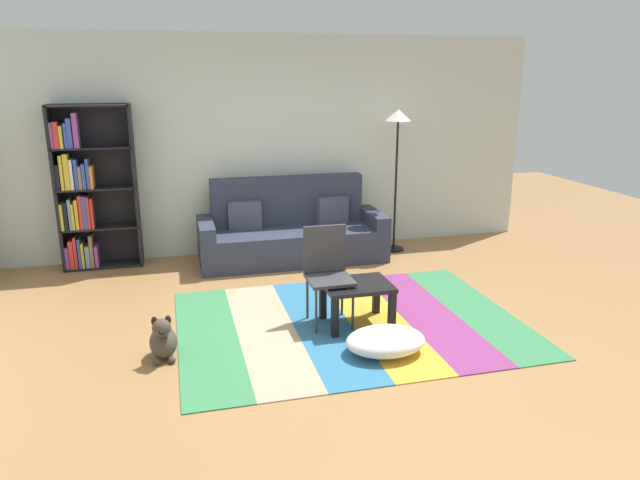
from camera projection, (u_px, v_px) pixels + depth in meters
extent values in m
plane|color=#9E7042|center=(330.00, 324.00, 5.41)|extent=(14.00, 14.00, 0.00)
cube|color=silver|center=(277.00, 145.00, 7.40)|extent=(6.80, 0.10, 2.70)
cube|color=#387F4C|center=(208.00, 338.00, 5.11)|extent=(0.52, 2.31, 0.01)
cube|color=tan|center=(267.00, 332.00, 5.23)|extent=(0.52, 2.31, 0.01)
cube|color=teal|center=(323.00, 326.00, 5.36)|extent=(0.52, 2.31, 0.01)
cube|color=gold|center=(376.00, 320.00, 5.48)|extent=(0.52, 2.31, 0.01)
cube|color=#843370|center=(427.00, 315.00, 5.61)|extent=(0.52, 2.31, 0.01)
cube|color=#387F4C|center=(476.00, 309.00, 5.73)|extent=(0.52, 2.31, 0.01)
cube|color=#2D3347|center=(293.00, 245.00, 7.18)|extent=(1.90, 0.80, 0.40)
cube|color=#2D3347|center=(287.00, 200.00, 7.32)|extent=(1.90, 0.20, 0.60)
cube|color=#2D3347|center=(207.00, 245.00, 6.91)|extent=(0.18, 0.80, 0.56)
cube|color=#2D3347|center=(373.00, 233.00, 7.41)|extent=(0.18, 0.80, 0.56)
cube|color=#42475B|center=(245.00, 216.00, 7.12)|extent=(0.42, 0.19, 0.36)
cube|color=#42475B|center=(332.00, 211.00, 7.38)|extent=(0.42, 0.19, 0.36)
cube|color=black|center=(57.00, 190.00, 6.66)|extent=(0.04, 0.28, 1.90)
cube|color=black|center=(136.00, 186.00, 6.86)|extent=(0.04, 0.28, 1.90)
cube|color=black|center=(98.00, 186.00, 6.89)|extent=(0.90, 0.01, 1.90)
cube|color=black|center=(105.00, 265.00, 7.02)|extent=(0.86, 0.28, 0.02)
cube|color=black|center=(101.00, 227.00, 6.89)|extent=(0.86, 0.28, 0.02)
cube|color=black|center=(97.00, 188.00, 6.76)|extent=(0.86, 0.28, 0.02)
cube|color=black|center=(92.00, 148.00, 6.63)|extent=(0.86, 0.28, 0.02)
cube|color=black|center=(88.00, 106.00, 6.50)|extent=(0.86, 0.28, 0.02)
cube|color=purple|center=(68.00, 257.00, 6.84)|extent=(0.04, 0.16, 0.26)
cube|color=red|center=(72.00, 254.00, 6.84)|extent=(0.05, 0.16, 0.33)
cube|color=red|center=(77.00, 251.00, 6.89)|extent=(0.03, 0.24, 0.37)
cube|color=#334CB2|center=(81.00, 252.00, 6.90)|extent=(0.03, 0.24, 0.35)
cube|color=gold|center=(84.00, 254.00, 6.91)|extent=(0.03, 0.24, 0.30)
cube|color=#668C99|center=(88.00, 255.00, 6.93)|extent=(0.05, 0.23, 0.26)
cube|color=#8C6647|center=(92.00, 250.00, 6.92)|extent=(0.04, 0.23, 0.38)
cube|color=purple|center=(97.00, 255.00, 6.95)|extent=(0.04, 0.24, 0.25)
cube|color=gold|center=(63.00, 216.00, 6.74)|extent=(0.03, 0.24, 0.31)
cube|color=black|center=(67.00, 215.00, 6.75)|extent=(0.04, 0.25, 0.33)
cube|color=#668C99|center=(71.00, 213.00, 6.76)|extent=(0.03, 0.25, 0.36)
cube|color=gold|center=(74.00, 216.00, 6.74)|extent=(0.03, 0.18, 0.30)
cube|color=gold|center=(77.00, 214.00, 6.75)|extent=(0.03, 0.20, 0.35)
cube|color=red|center=(82.00, 211.00, 6.77)|extent=(0.04, 0.22, 0.39)
cube|color=#334CB2|center=(86.00, 211.00, 6.78)|extent=(0.04, 0.23, 0.39)
cube|color=red|center=(89.00, 212.00, 6.77)|extent=(0.03, 0.17, 0.38)
cube|color=red|center=(93.00, 213.00, 6.78)|extent=(0.03, 0.18, 0.36)
cube|color=black|center=(58.00, 177.00, 6.59)|extent=(0.04, 0.20, 0.29)
cube|color=gold|center=(62.00, 172.00, 6.58)|extent=(0.03, 0.18, 0.39)
cube|color=gold|center=(67.00, 172.00, 6.59)|extent=(0.05, 0.17, 0.41)
cube|color=silver|center=(72.00, 174.00, 6.62)|extent=(0.03, 0.20, 0.34)
cube|color=#334CB2|center=(77.00, 174.00, 6.62)|extent=(0.04, 0.16, 0.34)
cube|color=#8C6647|center=(81.00, 177.00, 6.67)|extent=(0.03, 0.22, 0.26)
cube|color=#334CB2|center=(84.00, 176.00, 6.65)|extent=(0.04, 0.17, 0.29)
cube|color=#334CB2|center=(88.00, 173.00, 6.66)|extent=(0.03, 0.18, 0.34)
cube|color=orange|center=(92.00, 177.00, 6.69)|extent=(0.03, 0.21, 0.26)
cube|color=purple|center=(52.00, 135.00, 6.45)|extent=(0.03, 0.16, 0.29)
cube|color=red|center=(57.00, 135.00, 6.47)|extent=(0.05, 0.20, 0.29)
cube|color=gold|center=(62.00, 137.00, 6.48)|extent=(0.04, 0.17, 0.25)
cube|color=#334CB2|center=(66.00, 135.00, 6.51)|extent=(0.03, 0.22, 0.28)
cube|color=#334CB2|center=(70.00, 133.00, 6.52)|extent=(0.05, 0.23, 0.33)
cube|color=purple|center=(76.00, 130.00, 6.49)|extent=(0.05, 0.16, 0.38)
cube|color=black|center=(357.00, 285.00, 5.29)|extent=(0.61, 0.49, 0.04)
cube|color=black|center=(335.00, 317.00, 5.09)|extent=(0.06, 0.06, 0.36)
cube|color=black|center=(392.00, 311.00, 5.22)|extent=(0.06, 0.06, 0.36)
cube|color=black|center=(323.00, 300.00, 5.47)|extent=(0.06, 0.06, 0.36)
cube|color=black|center=(376.00, 295.00, 5.60)|extent=(0.06, 0.06, 0.36)
ellipsoid|color=white|center=(386.00, 341.00, 4.82)|extent=(0.67, 0.50, 0.21)
ellipsoid|color=#473D33|center=(163.00, 342.00, 4.76)|extent=(0.22, 0.30, 0.26)
sphere|color=#473D33|center=(162.00, 328.00, 4.61)|extent=(0.15, 0.15, 0.15)
ellipsoid|color=black|center=(162.00, 332.00, 4.56)|extent=(0.06, 0.07, 0.05)
ellipsoid|color=black|center=(154.00, 321.00, 4.60)|extent=(0.05, 0.04, 0.08)
ellipsoid|color=black|center=(168.00, 320.00, 4.63)|extent=(0.05, 0.04, 0.08)
sphere|color=#473D33|center=(156.00, 362.00, 4.64)|extent=(0.06, 0.06, 0.06)
sphere|color=#473D33|center=(172.00, 360.00, 4.67)|extent=(0.06, 0.06, 0.06)
cylinder|color=black|center=(393.00, 249.00, 7.67)|extent=(0.26, 0.26, 0.02)
cylinder|color=black|center=(396.00, 186.00, 7.44)|extent=(0.03, 0.03, 1.64)
cone|color=white|center=(398.00, 115.00, 7.19)|extent=(0.32, 0.32, 0.14)
cube|color=black|center=(347.00, 285.00, 5.20)|extent=(0.05, 0.15, 0.02)
cube|color=#38383D|center=(330.00, 280.00, 5.29)|extent=(0.40, 0.40, 0.03)
cube|color=#38383D|center=(325.00, 249.00, 5.39)|extent=(0.40, 0.03, 0.44)
cylinder|color=#38383D|center=(316.00, 312.00, 5.15)|extent=(0.02, 0.02, 0.42)
cylinder|color=#38383D|center=(353.00, 308.00, 5.23)|extent=(0.02, 0.02, 0.42)
cylinder|color=#38383D|center=(307.00, 298.00, 5.47)|extent=(0.02, 0.02, 0.42)
cylinder|color=#38383D|center=(342.00, 295.00, 5.55)|extent=(0.02, 0.02, 0.42)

